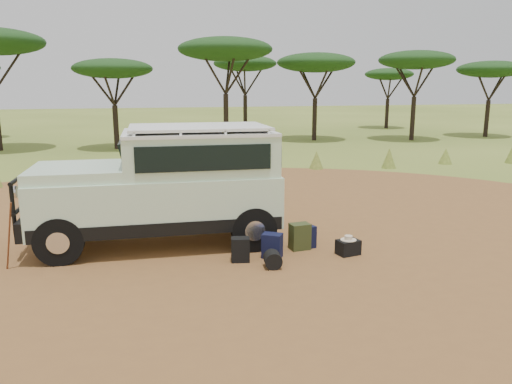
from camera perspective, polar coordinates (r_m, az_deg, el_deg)
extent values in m
plane|color=#5D6F27|center=(10.65, -5.13, -6.50)|extent=(140.00, 140.00, 0.00)
cylinder|color=brown|center=(10.65, -5.13, -6.48)|extent=(23.00, 23.00, 0.01)
cone|color=#5D6F27|center=(19.44, -18.69, 2.46)|extent=(0.60, 0.60, 0.70)
cone|color=#5D6F27|center=(19.06, -9.75, 3.05)|extent=(0.60, 0.60, 0.90)
cone|color=#5D6F27|center=(19.18, -0.66, 3.13)|extent=(0.60, 0.60, 0.80)
cone|color=#5D6F27|center=(20.77, 6.92, 3.66)|extent=(0.60, 0.60, 0.75)
cone|color=#5D6F27|center=(21.53, 14.97, 3.77)|extent=(0.60, 0.60, 0.85)
cone|color=#5D6F27|center=(23.50, 20.85, 3.87)|extent=(0.60, 0.60, 0.70)
cylinder|color=black|center=(28.24, -15.70, 7.14)|extent=(0.28, 0.28, 2.34)
ellipsoid|color=#163613|center=(28.17, -16.07, 13.41)|extent=(4.20, 4.20, 1.05)
cylinder|color=black|center=(28.40, -3.44, 8.18)|extent=(0.28, 0.28, 2.93)
ellipsoid|color=#163613|center=(28.40, -3.54, 15.99)|extent=(5.20, 5.20, 1.30)
cylinder|color=black|center=(31.76, 6.70, 8.24)|extent=(0.28, 0.28, 2.61)
ellipsoid|color=#163613|center=(31.72, 6.86, 14.48)|extent=(4.80, 4.80, 1.20)
cylinder|color=black|center=(33.14, 17.47, 8.01)|extent=(0.28, 0.28, 2.70)
ellipsoid|color=#163613|center=(33.12, 17.87, 14.18)|extent=(4.60, 4.60, 1.15)
cylinder|color=black|center=(37.16, 24.87, 7.63)|extent=(0.28, 0.28, 2.43)
ellipsoid|color=#163613|center=(37.12, 25.32, 12.57)|extent=(4.40, 4.40, 1.10)
cylinder|color=black|center=(36.56, -1.24, 8.89)|extent=(0.28, 0.28, 2.70)
ellipsoid|color=#163613|center=(36.54, -1.26, 14.49)|extent=(4.50, 4.50, 1.12)
cylinder|color=black|center=(41.97, 14.73, 8.67)|extent=(0.28, 0.28, 2.34)
ellipsoid|color=#163613|center=(41.93, 14.96, 12.89)|extent=(3.80, 3.80, 0.95)
cube|color=silver|center=(10.91, -11.13, -0.77)|extent=(5.14, 2.31, 1.07)
cube|color=black|center=(11.00, -11.05, -2.79)|extent=(5.04, 2.35, 0.27)
cube|color=silver|center=(10.79, -6.53, 4.39)|extent=(3.22, 2.14, 0.84)
cube|color=white|center=(10.74, -6.59, 6.79)|extent=(3.22, 2.18, 0.07)
cube|color=white|center=(10.73, -6.60, 7.39)|extent=(2.97, 2.04, 0.06)
cube|color=silver|center=(10.88, -19.68, 2.18)|extent=(1.95, 2.04, 0.22)
cube|color=black|center=(10.74, -14.76, 4.26)|extent=(0.27, 1.71, 0.59)
cube|color=black|center=(9.78, -5.93, 3.87)|extent=(2.66, 0.17, 0.50)
cube|color=black|center=(11.79, -7.04, 5.23)|extent=(2.66, 0.17, 0.50)
cube|color=black|center=(11.06, 1.70, 4.65)|extent=(0.14, 1.66, 0.46)
cube|color=black|center=(11.25, -24.38, -2.98)|extent=(0.25, 2.04, 0.38)
cylinder|color=black|center=(11.10, -25.46, 1.48)|extent=(0.15, 1.45, 0.08)
cylinder|color=black|center=(11.21, -25.18, -1.50)|extent=(0.15, 1.45, 0.08)
cylinder|color=silver|center=(10.84, -25.83, 0.01)|extent=(0.09, 0.25, 0.25)
cylinder|color=silver|center=(11.44, -25.12, 0.65)|extent=(0.09, 0.25, 0.25)
cube|color=white|center=(11.24, -24.88, -2.33)|extent=(0.07, 0.47, 0.13)
cylinder|color=black|center=(11.73, -14.11, 4.30)|extent=(0.09, 0.09, 0.92)
cylinder|color=black|center=(10.32, -21.57, -5.21)|extent=(0.96, 0.36, 0.94)
cylinder|color=black|center=(12.03, -20.25, -2.70)|extent=(0.96, 0.36, 0.94)
cylinder|color=black|center=(10.37, -0.28, -4.24)|extent=(0.96, 0.36, 0.94)
cylinder|color=black|center=(12.08, -2.06, -1.88)|extent=(0.96, 0.36, 0.94)
cylinder|color=brown|center=(10.30, -26.39, -4.57)|extent=(0.26, 0.20, 1.31)
cube|color=black|center=(9.82, -1.80, -6.61)|extent=(0.39, 0.32, 0.48)
cube|color=#101133|center=(10.02, 1.86, -6.17)|extent=(0.47, 0.43, 0.50)
cube|color=#363D1C|center=(10.54, 5.02, -5.10)|extent=(0.43, 0.33, 0.56)
cube|color=#101133|center=(10.66, 5.53, -5.14)|extent=(0.49, 0.41, 0.48)
cube|color=black|center=(10.38, 10.48, -6.25)|extent=(0.49, 0.39, 0.31)
cylinder|color=black|center=(9.51, 1.93, -7.73)|extent=(0.37, 0.37, 0.33)
cylinder|color=beige|center=(10.33, 10.52, -5.39)|extent=(0.32, 0.32, 0.01)
cylinder|color=beige|center=(10.32, 10.53, -5.14)|extent=(0.16, 0.16, 0.08)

